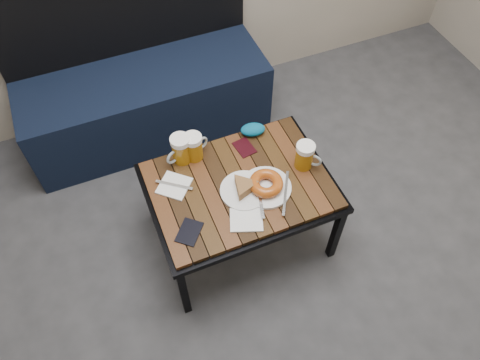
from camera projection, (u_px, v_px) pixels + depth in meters
name	position (u px, v px, depth m)	size (l,w,h in m)	color
bench	(145.00, 95.00, 2.75)	(1.40, 0.50, 0.95)	black
cafe_table	(240.00, 189.00, 2.16)	(0.84, 0.62, 0.47)	black
beer_mug_left	(181.00, 149.00, 2.15)	(0.14, 0.11, 0.15)	#9A620C
beer_mug_centre	(194.00, 147.00, 2.16)	(0.13, 0.11, 0.14)	#9A620C
beer_mug_right	(305.00, 156.00, 2.13)	(0.12, 0.12, 0.14)	#9A620C
plate_pie	(244.00, 188.00, 2.08)	(0.22, 0.22, 0.06)	white
plate_bagel	(266.00, 185.00, 2.09)	(0.25, 0.29, 0.06)	white
napkin_left	(174.00, 186.00, 2.11)	(0.19, 0.19, 0.01)	white
napkin_right	(246.00, 220.00, 2.00)	(0.17, 0.16, 0.01)	white
passport_navy	(189.00, 232.00, 1.97)	(0.09, 0.12, 0.01)	black
passport_burgundy	(244.00, 148.00, 2.25)	(0.08, 0.11, 0.01)	black
knit_pouch	(253.00, 130.00, 2.28)	(0.12, 0.08, 0.05)	#054F89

